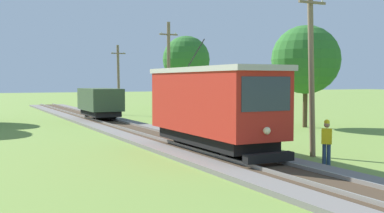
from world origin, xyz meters
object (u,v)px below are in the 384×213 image
object	(u,v)px
red_tram	(213,105)
freight_car	(100,102)
utility_pole_mid	(169,73)
utility_pole_far	(118,79)
tree_horizon	(186,60)
utility_pole_near_tram	(311,67)
track_worker	(327,141)
tree_left_far	(306,60)

from	to	relation	value
red_tram	freight_car	distance (m)	18.49
utility_pole_mid	utility_pole_far	xyz separation A→B (m)	(-0.00, 12.04, -0.41)
tree_horizon	freight_car	bearing A→B (deg)	-135.74
red_tram	utility_pole_near_tram	xyz separation A→B (m)	(3.64, -2.10, 1.63)
freight_car	tree_horizon	world-z (taller)	tree_horizon
red_tram	utility_pole_mid	distance (m)	13.87
utility_pole_far	tree_horizon	distance (m)	12.61
freight_car	tree_horizon	size ratio (longest dim) A/B	0.61
track_worker	freight_car	bearing A→B (deg)	-130.17
red_tram	freight_car	xyz separation A→B (m)	(-0.00, 18.48, -0.64)
red_tram	utility_pole_near_tram	distance (m)	4.51
freight_car	track_worker	bearing A→B (deg)	-83.67
utility_pole_mid	tree_left_far	bearing A→B (deg)	-33.74
tree_left_far	track_worker	bearing A→B (deg)	-126.67
freight_car	utility_pole_near_tram	xyz separation A→B (m)	(3.64, -20.57, 2.27)
freight_car	utility_pole_far	distance (m)	7.97
utility_pole_far	utility_pole_mid	bearing A→B (deg)	-90.00
tree_left_far	utility_pole_far	bearing A→B (deg)	114.74
tree_horizon	track_worker	bearing A→B (deg)	-107.47
red_tram	tree_left_far	distance (m)	14.32
red_tram	utility_pole_near_tram	bearing A→B (deg)	-29.94
track_worker	tree_horizon	xyz separation A→B (m)	(11.48, 36.46, 4.73)
utility_pole_mid	utility_pole_near_tram	bearing A→B (deg)	-90.00
utility_pole_near_tram	tree_horizon	world-z (taller)	tree_horizon
red_tram	utility_pole_far	bearing A→B (deg)	81.82
red_tram	tree_left_far	xyz separation A→B (m)	(11.66, 7.93, 2.50)
tree_left_far	tree_horizon	bearing A→B (deg)	84.46
utility_pole_near_tram	freight_car	bearing A→B (deg)	100.04
utility_pole_far	tree_left_far	xyz separation A→B (m)	(8.02, -17.39, 1.28)
utility_pole_mid	tree_horizon	distance (m)	21.59
red_tram	utility_pole_near_tram	size ratio (longest dim) A/B	1.15
utility_pole_far	tree_left_far	size ratio (longest dim) A/B	0.94
utility_pole_far	tree_horizon	world-z (taller)	tree_horizon
track_worker	tree_horizon	distance (m)	38.51
utility_pole_near_tram	tree_horizon	bearing A→B (deg)	73.15
utility_pole_far	tree_left_far	world-z (taller)	tree_left_far
tree_horizon	red_tram	bearing A→B (deg)	-113.55
tree_left_far	tree_horizon	world-z (taller)	tree_horizon
red_tram	tree_horizon	world-z (taller)	tree_horizon
utility_pole_far	track_worker	size ratio (longest dim) A/B	3.71
tree_horizon	utility_pole_near_tram	bearing A→B (deg)	-106.85
red_tram	freight_car	bearing A→B (deg)	90.01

